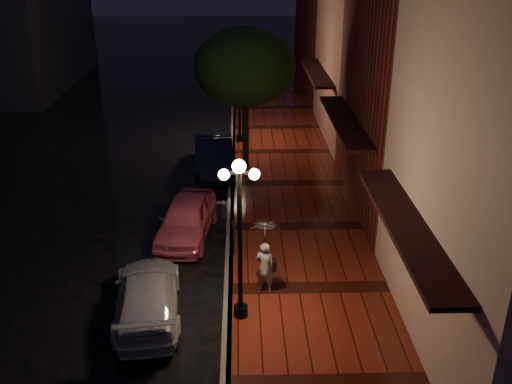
% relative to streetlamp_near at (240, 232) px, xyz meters
% --- Properties ---
extents(ground, '(120.00, 120.00, 0.00)m').
position_rel_streetlamp_near_xyz_m(ground, '(-0.35, 5.00, -2.60)').
color(ground, black).
rests_on(ground, ground).
extents(sidewalk, '(4.50, 60.00, 0.15)m').
position_rel_streetlamp_near_xyz_m(sidewalk, '(1.90, 5.00, -2.53)').
color(sidewalk, '#4A170D').
rests_on(sidewalk, ground).
extents(curb, '(0.25, 60.00, 0.15)m').
position_rel_streetlamp_near_xyz_m(curb, '(-0.35, 5.00, -2.53)').
color(curb, '#595451').
rests_on(curb, ground).
extents(storefront_mid, '(5.00, 8.00, 11.00)m').
position_rel_streetlamp_near_xyz_m(storefront_mid, '(6.65, 7.00, 2.90)').
color(storefront_mid, '#511914').
rests_on(storefront_mid, ground).
extents(storefront_far, '(5.00, 8.00, 9.00)m').
position_rel_streetlamp_near_xyz_m(storefront_far, '(6.65, 15.00, 1.90)').
color(storefront_far, '#8C5951').
rests_on(storefront_far, ground).
extents(storefront_extra, '(5.00, 12.00, 10.00)m').
position_rel_streetlamp_near_xyz_m(storefront_extra, '(6.65, 25.00, 2.40)').
color(storefront_extra, '#511914').
rests_on(storefront_extra, ground).
extents(streetlamp_near, '(0.96, 0.36, 4.31)m').
position_rel_streetlamp_near_xyz_m(streetlamp_near, '(0.00, 0.00, 0.00)').
color(streetlamp_near, black).
rests_on(streetlamp_near, sidewalk).
extents(streetlamp_far, '(0.96, 0.36, 4.31)m').
position_rel_streetlamp_near_xyz_m(streetlamp_far, '(0.00, 14.00, 0.00)').
color(streetlamp_far, black).
rests_on(streetlamp_far, sidewalk).
extents(street_tree, '(4.16, 4.16, 5.80)m').
position_rel_streetlamp_near_xyz_m(street_tree, '(0.26, 10.99, 1.64)').
color(street_tree, black).
rests_on(street_tree, sidewalk).
extents(pink_car, '(2.08, 4.08, 1.33)m').
position_rel_streetlamp_near_xyz_m(pink_car, '(-1.77, 4.64, -1.94)').
color(pink_car, '#D25670').
rests_on(pink_car, ground).
extents(navy_car, '(1.88, 4.58, 1.48)m').
position_rel_streetlamp_near_xyz_m(navy_car, '(-1.11, 10.56, -1.86)').
color(navy_car, black).
rests_on(navy_car, ground).
extents(silver_car, '(2.14, 4.28, 1.19)m').
position_rel_streetlamp_near_xyz_m(silver_car, '(-2.42, 0.30, -2.00)').
color(silver_car, '#B3B3BB').
rests_on(silver_car, ground).
extents(woman_with_umbrella, '(0.88, 0.89, 2.11)m').
position_rel_streetlamp_near_xyz_m(woman_with_umbrella, '(0.67, 1.14, -1.06)').
color(woman_with_umbrella, white).
rests_on(woman_with_umbrella, sidewalk).
extents(parking_meter, '(0.12, 0.09, 1.16)m').
position_rel_streetlamp_near_xyz_m(parking_meter, '(-0.20, 3.23, -1.75)').
color(parking_meter, black).
rests_on(parking_meter, sidewalk).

